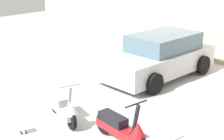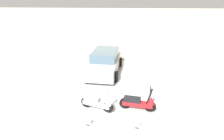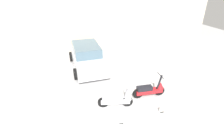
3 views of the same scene
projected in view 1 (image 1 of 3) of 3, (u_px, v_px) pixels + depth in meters
The scene contains 5 objects.
wall_back at pixel (224, 11), 11.18m from camera, with size 19.60×0.12×3.54m, color beige.
scooter_front_left at pixel (63, 107), 7.52m from camera, with size 1.36×0.65×0.97m.
scooter_front_right at pixel (122, 128), 6.58m from camera, with size 1.43×0.52×1.00m.
car_rear_left at pixel (160, 56), 10.33m from camera, with size 1.96×3.86×1.29m.
placard_near_left_scooter at pixel (23, 128), 7.09m from camera, with size 0.20×0.16×0.26m.
Camera 1 is at (5.10, -3.32, 3.49)m, focal length 55.00 mm.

